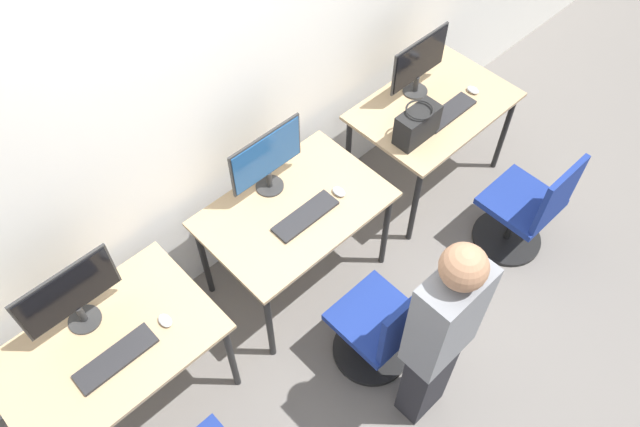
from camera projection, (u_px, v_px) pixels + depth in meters
name	position (u px, v px, depth m)	size (l,w,h in m)	color
ground_plane	(335.00, 309.00, 4.09)	(20.00, 20.00, 0.00)	slate
wall_back	(230.00, 81.00, 3.35)	(12.00, 0.05, 2.80)	silver
desk_left	(110.00, 353.00, 3.19)	(1.09, 0.73, 0.75)	tan
monitor_left	(70.00, 296.00, 3.01)	(0.51, 0.17, 0.44)	#2D2D2D
keyboard_left	(116.00, 358.00, 3.07)	(0.42, 0.13, 0.02)	#262628
mouse_left	(165.00, 320.00, 3.19)	(0.06, 0.09, 0.03)	silver
desk_center	(295.00, 216.00, 3.72)	(1.09, 0.73, 0.75)	tan
monitor_center	(267.00, 159.00, 3.56)	(0.51, 0.17, 0.44)	#2D2D2D
keyboard_center	(306.00, 216.00, 3.60)	(0.42, 0.13, 0.02)	#262628
mouse_center	(339.00, 192.00, 3.71)	(0.06, 0.09, 0.03)	silver
office_chair_center	(382.00, 329.00, 3.60)	(0.48, 0.48, 0.89)	black
person_center	(440.00, 336.00, 3.03)	(0.36, 0.21, 1.59)	#232328
desk_right	(433.00, 114.00, 4.25)	(1.09, 0.73, 0.75)	tan
monitor_right	(419.00, 63.00, 4.07)	(0.51, 0.17, 0.44)	#2D2D2D
keyboard_right	(449.00, 112.00, 4.13)	(0.42, 0.13, 0.02)	#262628
mouse_right	(473.00, 90.00, 4.25)	(0.06, 0.09, 0.03)	silver
office_chair_right	(525.00, 212.00, 4.11)	(0.48, 0.48, 0.89)	black
handbag	(417.00, 124.00, 3.91)	(0.30, 0.18, 0.25)	black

